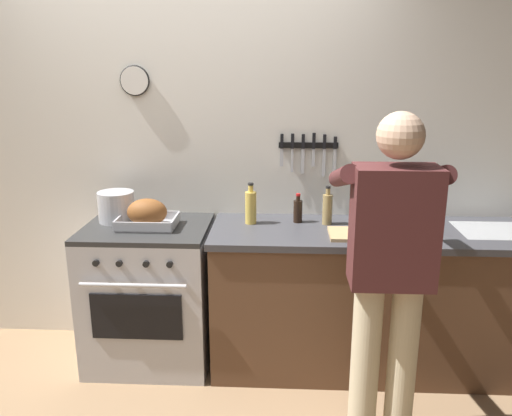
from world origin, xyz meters
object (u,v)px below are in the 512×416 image
at_px(bottle_olive_oil, 404,204).
at_px(bottle_cooking_oil, 251,207).
at_px(person_cook, 390,264).
at_px(roasting_pan, 147,214).
at_px(cutting_board, 360,234).
at_px(bottle_vinegar, 327,208).
at_px(stove, 150,294).
at_px(stock_pot, 116,207).
at_px(bottle_soy_sauce, 298,210).
at_px(bottle_dish_soap, 400,215).

distance_m(bottle_olive_oil, bottle_cooking_oil, 0.96).
distance_m(person_cook, roasting_pan, 1.48).
bearing_deg(person_cook, roasting_pan, 69.17).
relative_size(roasting_pan, cutting_board, 0.98).
distance_m(bottle_olive_oil, bottle_vinegar, 0.49).
bearing_deg(stove, bottle_olive_oil, 6.60).
height_order(roasting_pan, stock_pot, stock_pot).
xyz_separation_m(person_cook, bottle_cooking_oil, (-0.70, 0.78, 0.06)).
relative_size(stove, bottle_olive_oil, 3.34).
xyz_separation_m(stove, bottle_cooking_oil, (0.64, 0.09, 0.56)).
height_order(stock_pot, bottle_vinegar, bottle_vinegar).
distance_m(stove, bottle_vinegar, 1.24).
bearing_deg(roasting_pan, cutting_board, -4.92).
bearing_deg(roasting_pan, stove, 136.81).
xyz_separation_m(stove, person_cook, (1.34, -0.68, 0.50)).
bearing_deg(bottle_cooking_oil, bottle_vinegar, 0.81).
bearing_deg(bottle_olive_oil, roasting_pan, -172.78).
relative_size(stove, bottle_vinegar, 3.72).
bearing_deg(bottle_olive_oil, bottle_vinegar, -169.93).
relative_size(stock_pot, bottle_soy_sauce, 1.23).
height_order(bottle_dish_soap, bottle_vinegar, bottle_vinegar).
bearing_deg(cutting_board, bottle_vinegar, 128.02).
relative_size(person_cook, roasting_pan, 4.72).
height_order(stove, roasting_pan, roasting_pan).
bearing_deg(bottle_soy_sauce, stock_pot, -178.30).
xyz_separation_m(stock_pot, cutting_board, (1.49, -0.22, -0.08)).
distance_m(stove, bottle_dish_soap, 1.63).
distance_m(person_cook, cutting_board, 0.56).
bearing_deg(stock_pot, person_cook, -26.83).
xyz_separation_m(person_cook, bottle_dish_soap, (0.20, 0.72, 0.03)).
xyz_separation_m(stove, roasting_pan, (0.02, -0.02, 0.53)).
bearing_deg(bottle_olive_oil, bottle_soy_sauce, -175.44).
distance_m(stove, bottle_olive_oil, 1.70).
xyz_separation_m(cutting_board, bottle_vinegar, (-0.17, 0.22, 0.09)).
relative_size(person_cook, bottle_cooking_oil, 6.44).
height_order(person_cook, stock_pot, person_cook).
height_order(stove, stock_pot, stock_pot).
height_order(person_cook, bottle_vinegar, person_cook).
height_order(roasting_pan, bottle_cooking_oil, bottle_cooking_oil).
distance_m(roasting_pan, bottle_olive_oil, 1.59).
distance_m(roasting_pan, bottle_vinegar, 1.10).
bearing_deg(roasting_pan, bottle_vinegar, 5.95).
distance_m(bottle_olive_oil, bottle_soy_sauce, 0.66).
bearing_deg(bottle_olive_oil, stove, -173.40).
relative_size(roasting_pan, bottle_dish_soap, 1.71).
relative_size(person_cook, bottle_olive_oil, 6.17).
bearing_deg(cutting_board, stock_pot, 171.54).
bearing_deg(bottle_soy_sauce, bottle_dish_soap, -8.60).
bearing_deg(bottle_soy_sauce, bottle_vinegar, -10.33).
xyz_separation_m(cutting_board, bottle_soy_sauce, (-0.35, 0.26, 0.07)).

